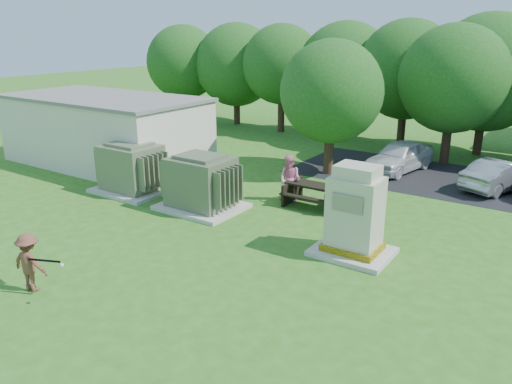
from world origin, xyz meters
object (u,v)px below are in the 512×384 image
Objects in this scene: person_at_picnic at (290,179)px; transformer_left at (132,169)px; generator_cabinet at (355,216)px; car_white at (399,156)px; transformer_right at (201,184)px; batter at (30,263)px; picnic_table at (313,192)px; car_silver_a at (500,175)px.

transformer_left is at bearing -154.55° from person_at_picnic.
car_white is (-1.93, 9.83, -0.49)m from generator_cabinet.
generator_cabinet is at bearing -3.21° from transformer_left.
transformer_left and transformer_right have the same top height.
transformer_right is 10.26m from car_white.
batter reaches higher than car_white.
generator_cabinet is 1.78× the size of batter.
batter is at bearing -92.30° from car_white.
picnic_table is 1.11× the size of person_at_picnic.
transformer_left is 1.46× the size of picnic_table.
generator_cabinet is 4.38m from picnic_table.
transformer_left reaches higher than car_white.
person_at_picnic reaches higher than car_white.
transformer_right is 3.44m from person_at_picnic.
person_at_picnic is (2.35, 2.50, -0.05)m from transformer_right.
person_at_picnic reaches higher than batter.
car_silver_a is (8.86, 8.76, -0.32)m from transformer_right.
picnic_table is (3.34, 2.56, -0.42)m from transformer_right.
transformer_left is 8.25m from batter.
car_white is 4.50m from car_silver_a.
transformer_right reaches higher than person_at_picnic.
car_silver_a is at bearing 46.87° from person_at_picnic.
generator_cabinet is (6.33, -0.56, 0.24)m from transformer_right.
generator_cabinet is 1.34× the size of picnic_table.
transformer_left is at bearing -119.61° from car_white.
person_at_picnic is at bearing 142.36° from generator_cabinet.
picnic_table is 1.05m from person_at_picnic.
batter is (-5.98, -6.62, -0.43)m from generator_cabinet.
transformer_right is at bearing 66.23° from car_silver_a.
transformer_right is 1.63× the size of person_at_picnic.
car_silver_a is (4.47, -0.50, -0.07)m from car_white.
person_at_picnic is 0.44× the size of car_white.
batter is at bearing -132.08° from generator_cabinet.
batter is 9.90m from person_at_picnic.
person_at_picnic is (2.01, 9.69, 0.15)m from batter.
generator_cabinet is at bearing 96.35° from car_silver_a.
car_silver_a is at bearing 74.79° from generator_cabinet.
transformer_left is 7.50m from picnic_table.
generator_cabinet is at bearing -67.34° from car_white.
generator_cabinet reaches higher than person_at_picnic.
car_white is (8.09, 9.27, -0.25)m from transformer_left.
car_white is at bearing 64.63° from transformer_right.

